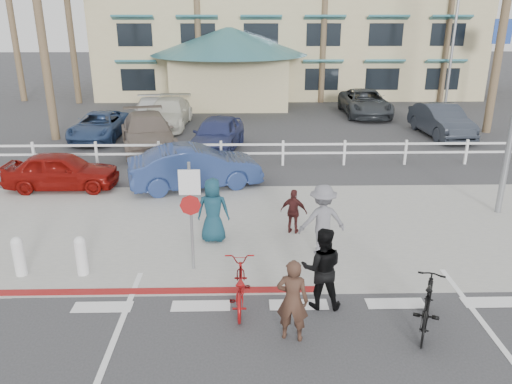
{
  "coord_description": "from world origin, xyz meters",
  "views": [
    {
      "loc": [
        -1.07,
        -8.2,
        5.66
      ],
      "look_at": [
        -0.81,
        3.31,
        1.5
      ],
      "focal_mm": 35.0,
      "sensor_mm": 36.0,
      "label": 1
    }
  ],
  "objects_px": {
    "sign_post": "(191,211)",
    "car_white_sedan": "(195,167)",
    "bike_black": "(427,305)",
    "car_red_compact": "(62,171)",
    "bike_red": "(239,286)"
  },
  "relations": [
    {
      "from": "sign_post",
      "to": "car_white_sedan",
      "type": "relative_size",
      "value": 0.65
    },
    {
      "from": "bike_black",
      "to": "car_white_sedan",
      "type": "height_order",
      "value": "car_white_sedan"
    },
    {
      "from": "sign_post",
      "to": "car_red_compact",
      "type": "xyz_separation_m",
      "value": [
        -4.96,
        5.77,
        -0.81
      ]
    },
    {
      "from": "sign_post",
      "to": "bike_red",
      "type": "relative_size",
      "value": 1.65
    },
    {
      "from": "car_white_sedan",
      "to": "sign_post",
      "type": "bearing_deg",
      "value": 169.4
    },
    {
      "from": "bike_red",
      "to": "car_red_compact",
      "type": "xyz_separation_m",
      "value": [
        -6.05,
        7.34,
        0.18
      ]
    },
    {
      "from": "bike_black",
      "to": "car_white_sedan",
      "type": "xyz_separation_m",
      "value": [
        -5.06,
        8.27,
        0.2
      ]
    },
    {
      "from": "sign_post",
      "to": "bike_black",
      "type": "bearing_deg",
      "value": -28.34
    },
    {
      "from": "bike_red",
      "to": "bike_black",
      "type": "distance_m",
      "value": 3.62
    },
    {
      "from": "bike_red",
      "to": "car_red_compact",
      "type": "relative_size",
      "value": 0.47
    },
    {
      "from": "bike_red",
      "to": "car_white_sedan",
      "type": "height_order",
      "value": "car_white_sedan"
    },
    {
      "from": "bike_black",
      "to": "car_red_compact",
      "type": "xyz_separation_m",
      "value": [
        -9.56,
        8.25,
        0.1
      ]
    },
    {
      "from": "sign_post",
      "to": "bike_red",
      "type": "height_order",
      "value": "sign_post"
    },
    {
      "from": "car_white_sedan",
      "to": "bike_black",
      "type": "bearing_deg",
      "value": -163.73
    },
    {
      "from": "bike_red",
      "to": "car_red_compact",
      "type": "bearing_deg",
      "value": -49.91
    }
  ]
}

